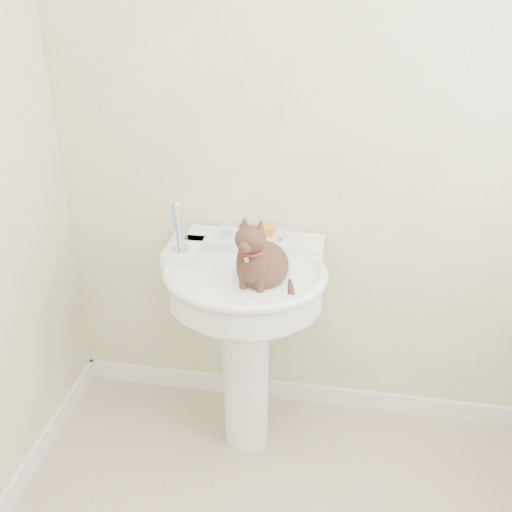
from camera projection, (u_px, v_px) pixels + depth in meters
The scene contains 7 objects.
wall_back at pixel (335, 137), 2.35m from camera, with size 2.20×0.00×2.50m, color beige, non-canonical shape.
baseboard_back at pixel (319, 395), 2.91m from camera, with size 2.20×0.02×0.09m, color white.
pedestal_sink at pixel (245, 304), 2.41m from camera, with size 0.63×0.61×0.86m.
faucet at pixel (253, 232), 2.44m from camera, with size 0.28×0.12×0.14m.
soap_bar at pixel (264, 229), 2.53m from camera, with size 0.09×0.06×0.03m, color orange.
toothbrush_cup at pixel (180, 238), 2.38m from camera, with size 0.07×0.07×0.19m.
cat at pixel (260, 262), 2.24m from camera, with size 0.21×0.26×0.38m.
Camera 1 is at (0.11, -1.20, 1.97)m, focal length 45.00 mm.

